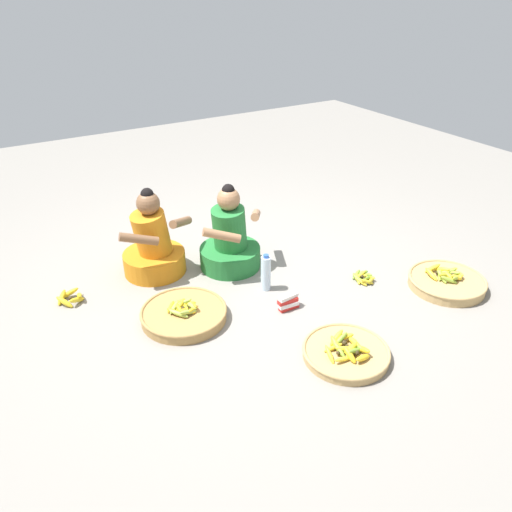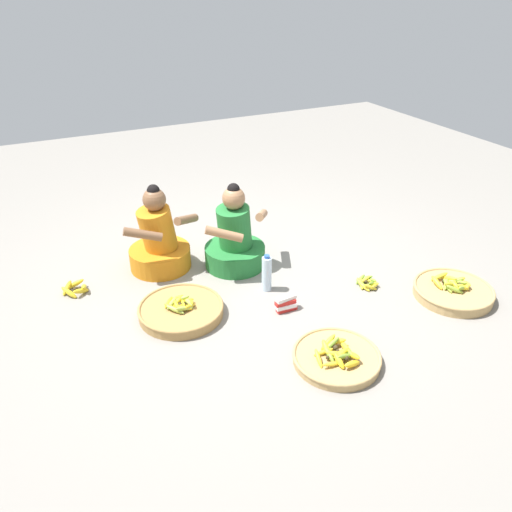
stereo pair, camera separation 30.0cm
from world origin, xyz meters
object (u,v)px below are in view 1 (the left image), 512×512
object	(u,v)px
loose_bananas_back_center	(363,278)
packet_carton_stack	(288,302)
banana_basket_front_center	(447,281)
vendor_woman_behind	(153,247)
banana_basket_front_right	(346,352)
water_bottle	(266,273)
banana_basket_back_right	(184,313)
loose_bananas_back_left	(70,298)
vendor_woman_front	(230,242)

from	to	relation	value
loose_bananas_back_center	packet_carton_stack	size ratio (longest dim) A/B	1.28
banana_basket_front_center	loose_bananas_back_center	bearing A→B (deg)	140.13
vendor_woman_behind	banana_basket_front_right	xyz separation A→B (m)	(0.67, -1.70, -0.20)
water_bottle	packet_carton_stack	world-z (taller)	water_bottle
vendor_woman_behind	loose_bananas_back_center	bearing A→B (deg)	-35.99
banana_basket_front_right	banana_basket_back_right	size ratio (longest dim) A/B	0.91
banana_basket_front_right	banana_basket_back_right	world-z (taller)	banana_basket_back_right
loose_bananas_back_left	packet_carton_stack	size ratio (longest dim) A/B	1.34
banana_basket_front_center	loose_bananas_back_left	distance (m)	2.99
packet_carton_stack	banana_basket_front_right	bearing A→B (deg)	-88.45
vendor_woman_behind	banana_basket_front_right	world-z (taller)	vendor_woman_behind
vendor_woman_front	packet_carton_stack	bearing A→B (deg)	-85.42
vendor_woman_behind	water_bottle	xyz separation A→B (m)	(0.66, -0.72, -0.09)
banana_basket_back_right	banana_basket_front_right	bearing A→B (deg)	-51.66
loose_bananas_back_center	packet_carton_stack	world-z (taller)	packet_carton_stack
vendor_woman_front	banana_basket_front_center	world-z (taller)	vendor_woman_front
banana_basket_front_right	banana_basket_front_center	xyz separation A→B (m)	(1.25, 0.24, 0.01)
water_bottle	packet_carton_stack	distance (m)	0.34
banana_basket_front_right	loose_bananas_back_left	world-z (taller)	banana_basket_front_right
vendor_woman_behind	packet_carton_stack	xyz separation A→B (m)	(0.65, -1.04, -0.18)
banana_basket_back_right	packet_carton_stack	world-z (taller)	banana_basket_back_right
banana_basket_front_center	packet_carton_stack	size ratio (longest dim) A/B	3.58
vendor_woman_behind	banana_basket_front_center	xyz separation A→B (m)	(1.93, -1.45, -0.19)
vendor_woman_behind	water_bottle	size ratio (longest dim) A/B	2.41
banana_basket_back_right	water_bottle	bearing A→B (deg)	2.53
banana_basket_back_right	water_bottle	size ratio (longest dim) A/B	2.02
vendor_woman_behind	banana_basket_front_center	size ratio (longest dim) A/B	1.24
vendor_woman_front	banana_basket_front_right	world-z (taller)	vendor_woman_front
banana_basket_back_right	packet_carton_stack	bearing A→B (deg)	-21.84
loose_bananas_back_left	water_bottle	size ratio (longest dim) A/B	0.73
banana_basket_front_right	water_bottle	bearing A→B (deg)	90.89
banana_basket_front_right	water_bottle	xyz separation A→B (m)	(-0.02, 0.98, 0.11)
banana_basket_front_right	water_bottle	world-z (taller)	water_bottle
vendor_woman_front	loose_bananas_back_center	xyz separation A→B (m)	(0.83, -0.78, -0.21)
vendor_woman_front	water_bottle	distance (m)	0.48
loose_bananas_back_center	water_bottle	bearing A→B (deg)	157.88
vendor_woman_behind	loose_bananas_back_left	size ratio (longest dim) A/B	3.31
banana_basket_back_right	loose_bananas_back_center	bearing A→B (deg)	-10.52
banana_basket_front_right	loose_bananas_back_center	bearing A→B (deg)	41.79
vendor_woman_front	banana_basket_back_right	size ratio (longest dim) A/B	1.19
packet_carton_stack	banana_basket_back_right	bearing A→B (deg)	158.16
vendor_woman_behind	loose_bananas_back_left	bearing A→B (deg)	-173.02
banana_basket_front_right	packet_carton_stack	bearing A→B (deg)	91.55
loose_bananas_back_center	banana_basket_front_right	bearing A→B (deg)	-138.21
loose_bananas_back_center	water_bottle	xyz separation A→B (m)	(-0.76, 0.31, 0.12)
loose_bananas_back_left	banana_basket_front_right	bearing A→B (deg)	-48.82
packet_carton_stack	loose_bananas_back_center	bearing A→B (deg)	1.12
vendor_woman_behind	banana_basket_front_center	world-z (taller)	vendor_woman_behind
vendor_woman_behind	packet_carton_stack	size ratio (longest dim) A/B	4.42
banana_basket_front_right	banana_basket_back_right	xyz separation A→B (m)	(-0.75, 0.94, 0.01)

